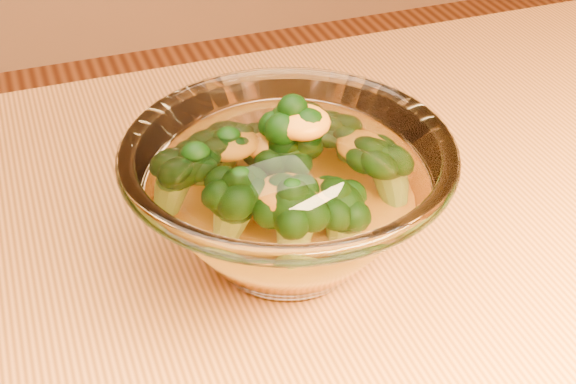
{
  "coord_description": "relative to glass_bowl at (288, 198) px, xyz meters",
  "views": [
    {
      "loc": [
        -0.22,
        -0.36,
        1.14
      ],
      "look_at": [
        -0.06,
        0.07,
        0.81
      ],
      "focal_mm": 50.0,
      "sensor_mm": 36.0,
      "label": 1
    }
  ],
  "objects": [
    {
      "name": "broccoli_heap",
      "position": [
        -0.0,
        0.01,
        0.02
      ],
      "size": [
        0.17,
        0.14,
        0.08
      ],
      "color": "black",
      "rests_on": "cheese_sauce"
    },
    {
      "name": "cheese_sauce",
      "position": [
        0.0,
        -0.0,
        -0.02
      ],
      "size": [
        0.13,
        0.13,
        0.04
      ],
      "primitive_type": "ellipsoid",
      "color": "orange",
      "rests_on": "glass_bowl"
    },
    {
      "name": "glass_bowl",
      "position": [
        0.0,
        0.0,
        0.0
      ],
      "size": [
        0.23,
        0.23,
        0.1
      ],
      "color": "white",
      "rests_on": "table"
    }
  ]
}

